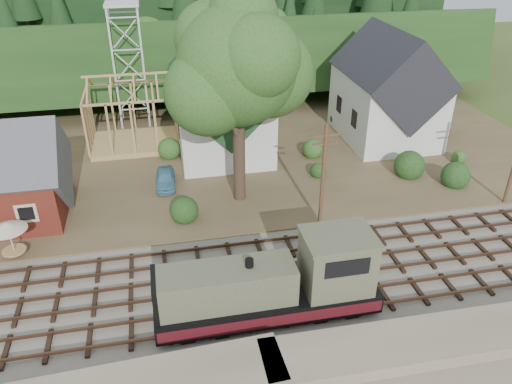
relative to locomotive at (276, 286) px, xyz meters
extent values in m
plane|color=#384C1E|center=(-1.72, 3.00, -2.16)|extent=(140.00, 140.00, 0.00)
cube|color=#726B5B|center=(-1.72, 3.00, -2.08)|extent=(64.00, 11.00, 0.16)
cube|color=brown|center=(-1.72, 21.00, -2.01)|extent=(64.00, 26.00, 0.30)
cube|color=#1E3F19|center=(-1.72, 45.00, -2.16)|extent=(70.00, 28.96, 12.74)
cube|color=black|center=(-1.72, 61.00, -2.16)|extent=(80.00, 20.00, 12.00)
cube|color=silver|center=(0.28, 23.00, 1.34)|extent=(8.00, 12.00, 6.40)
cube|color=#1B3C1D|center=(0.28, 23.00, 4.54)|extent=(8.40, 12.96, 8.40)
cube|color=silver|center=(0.28, 17.00, 6.54)|extent=(2.40, 2.40, 4.00)
cone|color=#1B3C1D|center=(0.28, 17.00, 9.84)|extent=(5.37, 5.37, 2.60)
cube|color=silver|center=(16.28, 22.00, 1.34)|extent=(8.00, 10.00, 6.40)
cube|color=black|center=(16.28, 22.00, 4.54)|extent=(8.40, 10.80, 8.40)
cube|color=tan|center=(-7.72, 25.00, -1.61)|extent=(8.00, 6.00, 0.50)
cube|color=tan|center=(-7.72, 25.00, 5.04)|extent=(8.00, 0.18, 0.18)
cube|color=silver|center=(-9.12, 29.60, 4.14)|extent=(0.18, 0.18, 12.00)
cube|color=silver|center=(-6.32, 29.60, 4.14)|extent=(0.18, 0.18, 12.00)
cube|color=silver|center=(-9.12, 32.40, 4.14)|extent=(0.18, 0.18, 12.00)
cube|color=silver|center=(-6.32, 32.40, 4.14)|extent=(0.18, 0.18, 12.00)
cube|color=silver|center=(-7.72, 31.00, 10.14)|extent=(3.20, 3.20, 0.25)
cylinder|color=#38281E|center=(0.28, 13.00, 2.14)|extent=(0.90, 0.90, 8.00)
sphere|color=#29501E|center=(0.28, 13.00, 8.64)|extent=(8.40, 8.40, 8.40)
sphere|color=#29501E|center=(2.78, 14.00, 7.64)|extent=(6.40, 6.40, 6.40)
sphere|color=#29501E|center=(-1.92, 12.20, 7.14)|extent=(6.00, 6.00, 6.00)
cylinder|color=#4C331E|center=(5.28, 8.20, 1.84)|extent=(0.28, 0.28, 8.00)
cube|color=#4C331E|center=(5.28, 8.20, 5.04)|extent=(2.20, 0.12, 0.12)
cube|color=#4C331E|center=(5.28, 8.20, 4.44)|extent=(1.80, 0.12, 0.12)
cube|color=black|center=(-0.47, 0.00, -1.82)|extent=(12.22, 2.55, 0.36)
cube|color=black|center=(-0.47, 0.00, -1.09)|extent=(12.22, 2.95, 1.12)
cube|color=#4E523B|center=(-2.71, 0.00, 0.54)|extent=(7.33, 2.34, 2.14)
cube|color=#4E523B|center=(3.40, 0.00, 1.10)|extent=(3.67, 2.85, 3.26)
cube|color=#4E523B|center=(3.40, 0.00, 2.78)|extent=(3.87, 3.06, 0.20)
cube|color=black|center=(3.40, -1.44, 1.82)|extent=(2.44, 0.06, 1.02)
cube|color=#4A0F16|center=(-0.47, -1.50, -1.09)|extent=(12.22, 0.04, 0.71)
cube|color=#4A0F16|center=(-0.47, 1.50, -1.09)|extent=(12.22, 0.04, 0.71)
cylinder|color=black|center=(-1.49, 0.00, 1.72)|extent=(0.45, 0.45, 0.71)
imported|color=#5496B5|center=(-5.33, 16.15, -1.19)|extent=(1.76, 3.97, 1.33)
imported|color=#BA310E|center=(18.16, 22.18, -1.26)|extent=(4.69, 3.28, 1.19)
cylinder|color=silver|center=(-15.45, 8.50, -0.67)|extent=(0.11, 0.11, 2.37)
cylinder|color=tan|center=(-15.45, 8.50, -1.37)|extent=(1.51, 1.51, 0.09)
cone|color=beige|center=(-15.45, 8.50, 0.51)|extent=(2.37, 2.37, 0.54)
camera|label=1|loc=(-5.39, -20.47, 17.95)|focal=35.00mm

